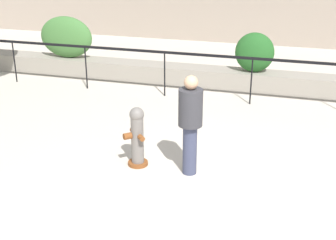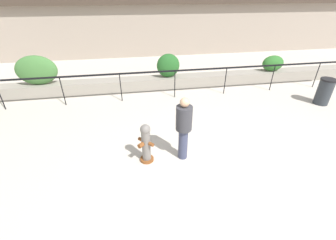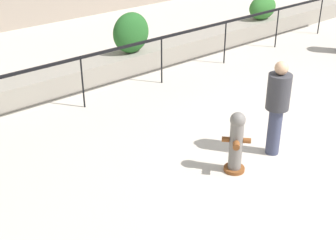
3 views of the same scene
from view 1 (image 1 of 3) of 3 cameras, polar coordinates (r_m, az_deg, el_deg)
ground_plane at (r=7.05m, az=4.79°, el=-11.03°), size 120.00×120.00×0.00m
planter_wall_low at (r=12.40m, az=10.64°, el=4.68°), size 18.00×0.70×0.50m
fence_railing_segment at (r=11.14m, az=10.26°, el=6.88°), size 15.00×0.05×1.15m
hedge_bush_0 at (r=13.78m, az=-12.30°, el=9.85°), size 1.58×0.57×1.17m
hedge_bush_1 at (r=12.22m, az=10.51°, el=8.11°), size 0.99×0.62×1.01m
fire_hydrant at (r=8.11m, az=-3.79°, el=-1.98°), size 0.50×0.50×1.08m
pedestrian at (r=7.66m, az=2.74°, el=0.10°), size 0.49×0.49×1.73m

